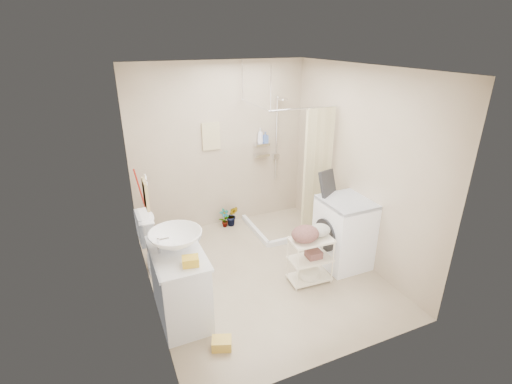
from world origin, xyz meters
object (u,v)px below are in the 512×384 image
washing_machine (346,232)px  toilet (171,238)px  vanity (180,284)px  laundry_rack (310,256)px

washing_machine → toilet: bearing=157.9°
vanity → laundry_rack: (1.64, -0.02, -0.05)m
laundry_rack → washing_machine: bearing=18.2°
toilet → washing_machine: washing_machine is taller
vanity → toilet: bearing=83.3°
vanity → toilet: size_ratio=1.12×
washing_machine → laundry_rack: washing_machine is taller
washing_machine → laundry_rack: size_ratio=1.29×
washing_machine → laundry_rack: bearing=-164.9°
vanity → laundry_rack: bearing=-0.8°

